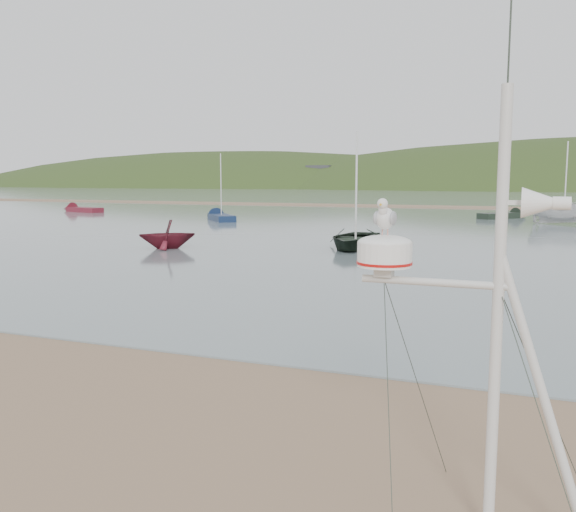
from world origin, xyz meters
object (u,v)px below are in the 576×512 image
(boat_dark, at_px, (356,199))
(sailboat_dark_mid, at_px, (510,215))
(boat_white, at_px, (565,191))
(boat_red, at_px, (167,221))
(sailboat_blue_near, at_px, (218,216))
(dinghy_red_far, at_px, (76,209))
(mast_rig, at_px, (486,413))

(boat_dark, bearing_deg, sailboat_dark_mid, 75.07)
(boat_dark, bearing_deg, boat_white, 62.22)
(boat_red, relative_size, sailboat_blue_near, 0.46)
(dinghy_red_far, height_order, sailboat_dark_mid, sailboat_dark_mid)
(boat_white, xyz_separation_m, sailboat_dark_mid, (-4.01, 6.42, -2.27))
(sailboat_blue_near, xyz_separation_m, dinghy_red_far, (-19.81, 5.56, -0.01))
(boat_dark, xyz_separation_m, boat_red, (-8.89, -3.26, -1.10))
(boat_red, bearing_deg, dinghy_red_far, -168.61)
(mast_rig, height_order, boat_white, mast_rig)
(boat_white, distance_m, sailboat_blue_near, 27.86)
(dinghy_red_far, bearing_deg, sailboat_blue_near, -15.68)
(boat_red, height_order, dinghy_red_far, boat_red)
(mast_rig, relative_size, boat_red, 1.95)
(sailboat_dark_mid, bearing_deg, sailboat_blue_near, -154.41)
(boat_white, bearing_deg, boat_red, 149.79)
(boat_dark, height_order, boat_red, boat_dark)
(boat_dark, xyz_separation_m, sailboat_dark_mid, (6.59, 28.14, -2.21))
(boat_white, bearing_deg, sailboat_blue_near, 107.62)
(sailboat_blue_near, bearing_deg, boat_red, -68.77)
(boat_white, height_order, sailboat_dark_mid, sailboat_dark_mid)
(boat_red, bearing_deg, boat_white, 106.40)
(boat_white, height_order, sailboat_blue_near, sailboat_blue_near)
(dinghy_red_far, bearing_deg, sailboat_dark_mid, 7.41)
(mast_rig, bearing_deg, dinghy_red_far, 133.83)
(sailboat_blue_near, xyz_separation_m, sailboat_dark_mid, (23.34, 11.18, 0.00))
(mast_rig, distance_m, sailboat_dark_mid, 51.65)
(boat_red, xyz_separation_m, sailboat_blue_near, (-7.86, 20.22, -1.11))
(sailboat_blue_near, bearing_deg, mast_rig, -58.94)
(mast_rig, height_order, sailboat_dark_mid, mast_rig)
(sailboat_blue_near, bearing_deg, sailboat_dark_mid, 25.59)
(mast_rig, height_order, boat_dark, mast_rig)
(boat_dark, bearing_deg, mast_rig, -73.80)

